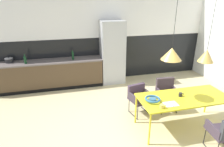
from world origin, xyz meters
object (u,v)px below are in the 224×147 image
Objects in this scene: pendant_lamp_over_table_near at (172,54)px; mug_tall_blue at (162,106)px; armchair_facing_counter at (139,95)px; dining_table at (184,99)px; bottle_oil_tall at (25,60)px; open_book at (171,104)px; pendant_lamp_over_table_far at (206,56)px; fruit_bowl at (153,99)px; armchair_near_window at (166,91)px; cooking_pot at (9,60)px; bottle_wine_green at (73,56)px; mug_white_ceramic at (181,95)px; refrigerator_column at (112,53)px.

mug_tall_blue is at bearing -129.35° from pendant_lamp_over_table_near.
armchair_facing_counter is 0.54× the size of pendant_lamp_over_table_near.
bottle_oil_tall is (-3.51, 2.72, 0.30)m from dining_table.
open_book is 0.25m from mug_tall_blue.
pendant_lamp_over_table_far is (0.82, 0.24, 0.86)m from open_book.
fruit_bowl is at bearing -178.14° from pendant_lamp_over_table_far.
armchair_near_window is 4.60m from cooking_pot.
mug_tall_blue is 3.43m from bottle_wine_green.
cooking_pot reaches higher than open_book.
open_book is at bearing -145.45° from mug_white_ceramic.
mug_white_ceramic is 4.37m from bottle_oil_tall.
fruit_bowl is at bearing -179.57° from dining_table.
mug_tall_blue is at bearing 78.50° from armchair_facing_counter.
fruit_bowl is 0.30m from mug_tall_blue.
dining_table is 4.45m from bottle_oil_tall.
armchair_facing_counter is at bearing 104.87° from open_book.
cooking_pot is 4.69m from pendant_lamp_over_table_near.
fruit_bowl is at bearing 101.48° from mug_tall_blue.
dining_table reaches higher than armchair_facing_counter.
mug_white_ceramic is at bearing -74.08° from refrigerator_column.
dining_table is at bearing -175.46° from pendant_lamp_over_table_far.
pendant_lamp_over_table_far reaches higher than armchair_near_window.
open_book is 2.29× the size of mug_white_ceramic.
fruit_bowl reaches higher than armchair_near_window.
bottle_oil_tall is (-3.45, 2.67, 0.22)m from mug_white_ceramic.
pendant_lamp_over_table_near is at bearing 100.02° from armchair_facing_counter.
fruit_bowl is (-0.77, -0.80, 0.29)m from armchair_near_window.
fruit_bowl is 3.14m from bottle_wine_green.
refrigerator_column is 2.54× the size of armchair_near_window.
pendant_lamp_over_table_near is (-0.32, 0.00, 0.91)m from mug_white_ceramic.
fruit_bowl is 0.24× the size of pendant_lamp_over_table_near.
bottle_wine_green is at bearing 122.52° from pendant_lamp_over_table_near.
bottle_oil_tall is at bearing 133.32° from mug_tall_blue.
fruit_bowl is 1.33× the size of cooking_pot.
armchair_near_window reaches higher than armchair_facing_counter.
mug_tall_blue is 1.38m from pendant_lamp_over_table_far.
mug_white_ceramic is at bearing -37.78° from bottle_oil_tall.
fruit_bowl reaches higher than dining_table.
pendant_lamp_over_table_far reaches higher than open_book.
cooking_pot is (-3.27, 2.95, 0.17)m from fruit_bowl.
pendant_lamp_over_table_near is (0.28, 0.35, 0.91)m from mug_tall_blue.
fruit_bowl is 1.12× the size of bottle_oil_tall.
pendant_lamp_over_table_far reaches higher than bottle_wine_green.
mug_tall_blue is at bearing -78.52° from fruit_bowl.
pendant_lamp_over_table_near is at bearing 79.43° from open_book.
bottle_wine_green is at bearing -67.42° from armchair_facing_counter.
bottle_oil_tall is at bearing 135.63° from fruit_bowl.
pendant_lamp_over_table_far is at bearing -34.57° from bottle_oil_tall.
pendant_lamp_over_table_far reaches higher than cooking_pot.
armchair_near_window is at bearing 86.97° from dining_table.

